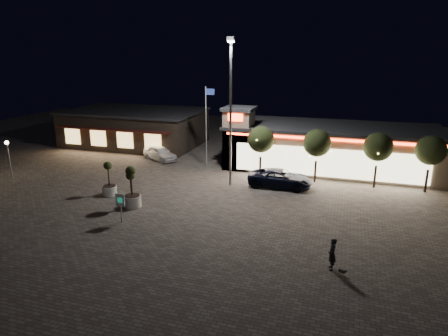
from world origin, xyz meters
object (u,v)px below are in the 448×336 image
(white_sedan, at_px, (160,153))
(planter_left, at_px, (109,185))
(valet_sign, at_px, (120,202))
(pedestrian, at_px, (332,254))
(pickup_truck, at_px, (280,178))
(planter_mid, at_px, (132,196))

(white_sedan, relative_size, planter_left, 1.57)
(white_sedan, distance_m, valet_sign, 16.40)
(pedestrian, relative_size, valet_sign, 0.85)
(white_sedan, xyz_separation_m, planter_left, (1.00, -11.22, 0.12))
(pickup_truck, height_order, pedestrian, pedestrian)
(white_sedan, xyz_separation_m, valet_sign, (4.78, -15.67, 0.68))
(planter_mid, bearing_deg, white_sedan, 107.35)
(pickup_truck, relative_size, pedestrian, 3.10)
(pedestrian, xyz_separation_m, valet_sign, (-14.00, 2.04, 0.56))
(pickup_truck, distance_m, valet_sign, 14.01)
(pickup_truck, bearing_deg, pedestrian, -158.70)
(planter_mid, height_order, valet_sign, planter_mid)
(planter_mid, bearing_deg, planter_left, 149.97)
(pedestrian, xyz_separation_m, planter_mid, (-14.72, 4.73, -0.02))
(pickup_truck, height_order, planter_mid, planter_mid)
(planter_mid, bearing_deg, pedestrian, -17.80)
(white_sedan, distance_m, planter_left, 11.26)
(planter_left, xyz_separation_m, planter_mid, (3.06, -1.77, -0.01))
(pickup_truck, xyz_separation_m, white_sedan, (-13.84, 5.01, -0.00))
(valet_sign, bearing_deg, planter_left, 130.31)
(pickup_truck, relative_size, planter_left, 1.93)
(planter_left, distance_m, valet_sign, 5.87)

